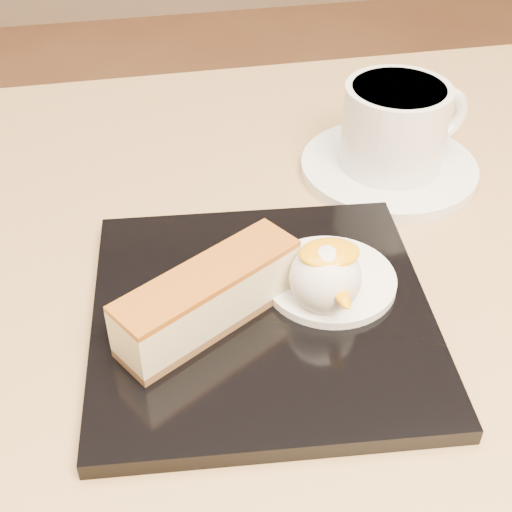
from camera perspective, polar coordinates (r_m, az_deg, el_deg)
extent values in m
cube|color=#936135|center=(0.49, 2.64, -7.43)|extent=(0.80, 0.80, 0.04)
cube|color=black|center=(0.47, 0.48, -4.72)|extent=(0.24, 0.24, 0.01)
cube|color=brown|center=(0.46, -3.70, -4.93)|extent=(0.13, 0.09, 0.01)
cube|color=beige|center=(0.44, -3.79, -3.22)|extent=(0.13, 0.09, 0.03)
cube|color=#85410E|center=(0.43, -3.89, -1.51)|extent=(0.13, 0.09, 0.00)
cylinder|color=white|center=(0.49, 5.92, -1.91)|extent=(0.09, 0.09, 0.01)
sphere|color=white|center=(0.46, 5.57, -1.75)|extent=(0.05, 0.05, 0.05)
ellipsoid|color=#FFA408|center=(0.45, 5.89, 0.25)|extent=(0.04, 0.03, 0.01)
ellipsoid|color=#297D2A|center=(0.49, 1.94, -0.51)|extent=(0.02, 0.01, 0.00)
ellipsoid|color=#297D2A|center=(0.50, 2.99, 0.12)|extent=(0.02, 0.02, 0.00)
ellipsoid|color=#297D2A|center=(0.50, 0.74, -0.01)|extent=(0.01, 0.02, 0.00)
cylinder|color=white|center=(0.63, 10.55, 6.95)|extent=(0.15, 0.15, 0.01)
cylinder|color=white|center=(0.61, 11.00, 10.14)|extent=(0.09, 0.09, 0.07)
cylinder|color=black|center=(0.59, 11.39, 12.91)|extent=(0.08, 0.08, 0.00)
torus|color=white|center=(0.63, 14.66, 10.84)|extent=(0.05, 0.02, 0.05)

